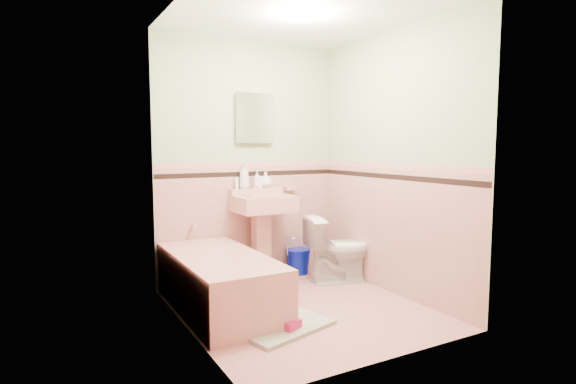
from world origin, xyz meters
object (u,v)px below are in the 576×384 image
medicine_cabinet (254,118)px  bucket (298,261)px  soap_bottle_left (244,176)px  sink (264,239)px  soap_bottle_mid (257,179)px  toilet (339,249)px  soap_bottle_right (266,180)px  bathtub (220,284)px  shoe (292,325)px

medicine_cabinet → bucket: medicine_cabinet is taller
soap_bottle_left → sink: bearing=-53.4°
soap_bottle_left → soap_bottle_mid: soap_bottle_left is taller
toilet → bucket: (-0.22, 0.46, -0.21)m
sink → medicine_cabinet: (0.00, 0.21, 1.25)m
soap_bottle_left → medicine_cabinet: bearing=12.6°
medicine_cabinet → bucket: size_ratio=1.84×
soap_bottle_mid → medicine_cabinet: bearing=116.5°
soap_bottle_right → bucket: size_ratio=0.61×
medicine_cabinet → soap_bottle_left: (-0.13, -0.03, -0.60)m
medicine_cabinet → soap_bottle_right: bearing=-14.9°
soap_bottle_mid → toilet: size_ratio=0.27×
soap_bottle_left → bucket: size_ratio=0.96×
soap_bottle_right → toilet: (0.59, -0.52, -0.71)m
bathtub → shoe: 0.81m
soap_bottle_left → bucket: soap_bottle_left is taller
soap_bottle_right → shoe: size_ratio=1.07×
sink → toilet: sink is taller
bucket → shoe: bearing=-121.7°
sink → soap_bottle_mid: (0.01, 0.18, 0.61)m
bathtub → soap_bottle_left: (0.55, 0.71, 0.88)m
soap_bottle_left → shoe: (-0.24, -1.44, -1.04)m
toilet → shoe: size_ratio=4.43×
sink → toilet: (0.70, -0.34, -0.11)m
sink → bucket: sink is taller
soap_bottle_left → soap_bottle_right: size_ratio=1.58×
shoe → soap_bottle_left: bearing=56.8°
bathtub → toilet: bearing=7.9°
bathtub → toilet: size_ratio=2.17×
bathtub → bucket: size_ratio=5.44×
bathtub → shoe: (0.31, -0.73, -0.16)m
medicine_cabinet → toilet: (0.70, -0.55, -1.35)m
toilet → soap_bottle_left: bearing=71.6°
toilet → shoe: toilet is taller
sink → toilet: bearing=-25.6°
medicine_cabinet → soap_bottle_right: 0.66m
soap_bottle_mid → soap_bottle_right: bearing=0.0°
bathtub → soap_bottle_right: size_ratio=8.94×
bathtub → sink: sink is taller
soap_bottle_left → soap_bottle_right: bearing=0.0°
sink → soap_bottle_mid: bearing=85.2°
medicine_cabinet → toilet: medicine_cabinet is taller
bathtub → sink: size_ratio=1.65×
bathtub → bucket: (1.16, 0.66, -0.09)m
bucket → soap_bottle_left: bearing=175.1°
bathtub → soap_bottle_mid: bearing=45.6°
soap_bottle_left → shoe: bearing=-99.4°
bucket → medicine_cabinet: bearing=170.3°
medicine_cabinet → soap_bottle_mid: bearing=-63.5°
bathtub → soap_bottle_right: 1.35m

